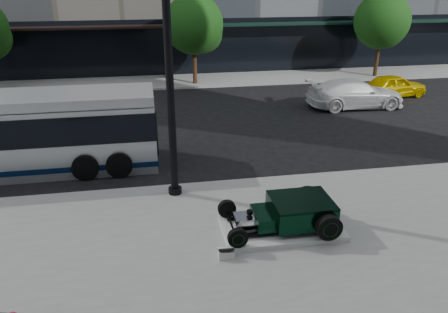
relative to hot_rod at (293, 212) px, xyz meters
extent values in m
plane|color=black|center=(-1.68, 5.54, -0.70)|extent=(120.00, 120.00, 0.00)
cube|color=gray|center=(-1.68, 19.54, -0.64)|extent=(70.00, 4.00, 0.12)
cube|color=black|center=(-11.68, 21.74, 1.30)|extent=(22.00, 0.50, 4.00)
cube|color=black|center=(11.32, 21.74, 1.30)|extent=(24.00, 0.50, 4.00)
cube|color=black|center=(-11.68, 21.14, 2.90)|extent=(22.00, 1.60, 0.15)
cube|color=black|center=(11.32, 21.14, 2.90)|extent=(24.00, 1.60, 0.15)
cylinder|color=black|center=(-0.68, 18.54, 0.72)|extent=(0.28, 0.28, 2.60)
sphere|color=black|center=(-0.68, 18.54, 3.22)|extent=(3.80, 3.80, 3.80)
sphere|color=black|center=(-0.08, 18.84, 2.62)|extent=(2.60, 2.60, 2.60)
cylinder|color=black|center=(12.32, 18.54, 0.72)|extent=(0.28, 0.28, 2.60)
sphere|color=black|center=(12.32, 18.54, 3.22)|extent=(3.80, 3.80, 3.80)
sphere|color=black|center=(12.92, 18.84, 2.62)|extent=(2.60, 2.60, 2.60)
cube|color=silver|center=(-0.33, 0.00, -0.50)|extent=(3.40, 1.80, 0.15)
cube|color=black|center=(-0.33, -0.45, -0.33)|extent=(3.00, 0.08, 0.10)
cube|color=black|center=(-0.33, 0.45, -0.33)|extent=(3.00, 0.08, 0.10)
cube|color=black|center=(0.22, 0.00, 0.02)|extent=(1.70, 1.45, 0.62)
cube|color=black|center=(0.22, 0.00, 0.35)|extent=(1.70, 1.45, 0.06)
cube|color=black|center=(-0.88, 0.00, -0.10)|extent=(0.55, 1.05, 0.38)
cube|color=silver|center=(-1.43, 0.00, -0.15)|extent=(0.55, 0.55, 0.34)
cylinder|color=black|center=(-1.28, 0.00, 0.12)|extent=(0.18, 0.18, 0.10)
cylinder|color=black|center=(-1.78, 0.00, -0.27)|extent=(0.06, 1.55, 0.06)
cylinder|color=black|center=(0.72, -0.85, -0.07)|extent=(0.72, 0.24, 0.72)
cylinder|color=black|center=(0.72, -0.98, -0.07)|extent=(0.37, 0.02, 0.37)
torus|color=black|center=(0.72, -0.99, -0.07)|extent=(0.44, 0.02, 0.44)
cylinder|color=black|center=(0.72, 0.85, -0.07)|extent=(0.72, 0.24, 0.72)
cylinder|color=black|center=(0.72, 0.98, -0.07)|extent=(0.37, 0.02, 0.37)
torus|color=black|center=(0.72, 0.99, -0.07)|extent=(0.44, 0.02, 0.44)
cylinder|color=black|center=(-1.78, -0.78, -0.16)|extent=(0.54, 0.16, 0.54)
cylinder|color=black|center=(-1.78, -0.87, -0.16)|extent=(0.28, 0.02, 0.28)
torus|color=black|center=(-1.78, -0.88, -0.16)|extent=(0.34, 0.02, 0.34)
cylinder|color=black|center=(-1.78, 0.78, -0.16)|extent=(0.54, 0.16, 0.54)
cylinder|color=black|center=(-1.78, 0.87, -0.16)|extent=(0.28, 0.02, 0.28)
torus|color=black|center=(-1.78, 0.88, -0.16)|extent=(0.34, 0.02, 0.34)
cube|color=silver|center=(-2.13, -0.98, -0.47)|extent=(0.41, 0.31, 0.22)
cube|color=black|center=(-2.13, -0.98, -0.34)|extent=(0.41, 0.29, 0.15)
cylinder|color=black|center=(-3.17, 2.86, 3.45)|extent=(0.24, 0.24, 8.06)
cylinder|color=black|center=(-3.17, 2.86, -0.48)|extent=(0.44, 0.44, 0.20)
cube|color=black|center=(-3.63, 6.02, 0.85)|extent=(0.06, 2.30, 1.70)
cylinder|color=black|center=(-6.26, 4.72, -0.22)|extent=(0.96, 0.28, 0.96)
cylinder|color=black|center=(-6.26, 7.32, -0.22)|extent=(0.96, 0.28, 0.96)
cylinder|color=black|center=(-5.06, 4.72, -0.22)|extent=(0.96, 0.28, 0.96)
cylinder|color=black|center=(-5.06, 7.32, -0.22)|extent=(0.96, 0.28, 0.96)
imported|color=white|center=(7.49, 11.72, 0.08)|extent=(5.40, 2.27, 1.56)
imported|color=#D9B600|center=(10.79, 13.39, -0.01)|extent=(4.24, 2.30, 1.37)
camera|label=1|loc=(-3.84, -10.30, 6.28)|focal=35.00mm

